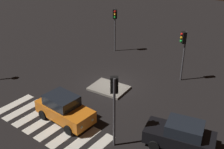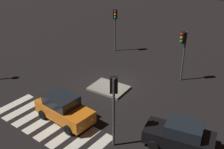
{
  "view_description": "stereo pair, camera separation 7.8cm",
  "coord_description": "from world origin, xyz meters",
  "px_view_note": "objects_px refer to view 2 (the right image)",
  "views": [
    {
      "loc": [
        12.57,
        -16.46,
        11.4
      ],
      "look_at": [
        0.0,
        0.0,
        1.0
      ],
      "focal_mm": 44.42,
      "sensor_mm": 36.0,
      "label": 1
    },
    {
      "loc": [
        12.63,
        -16.41,
        11.4
      ],
      "look_at": [
        0.0,
        0.0,
        1.0
      ],
      "focal_mm": 44.42,
      "sensor_mm": 36.0,
      "label": 2
    }
  ],
  "objects_px": {
    "car_black": "(180,135)",
    "traffic_light_east": "(114,95)",
    "car_orange": "(64,109)",
    "traffic_light_west": "(115,20)",
    "traffic_light_north": "(183,44)",
    "traffic_island": "(109,88)"
  },
  "relations": [
    {
      "from": "car_orange",
      "to": "traffic_light_west",
      "type": "bearing_deg",
      "value": 114.06
    },
    {
      "from": "car_black",
      "to": "traffic_light_west",
      "type": "bearing_deg",
      "value": -52.41
    },
    {
      "from": "car_orange",
      "to": "traffic_light_west",
      "type": "height_order",
      "value": "traffic_light_west"
    },
    {
      "from": "car_orange",
      "to": "car_black",
      "type": "distance_m",
      "value": 7.78
    },
    {
      "from": "car_orange",
      "to": "traffic_light_north",
      "type": "bearing_deg",
      "value": 72.51
    },
    {
      "from": "car_black",
      "to": "traffic_light_east",
      "type": "relative_size",
      "value": 0.96
    },
    {
      "from": "traffic_light_west",
      "to": "traffic_light_north",
      "type": "relative_size",
      "value": 1.05
    },
    {
      "from": "car_orange",
      "to": "traffic_light_east",
      "type": "bearing_deg",
      "value": 3.78
    },
    {
      "from": "car_orange",
      "to": "car_black",
      "type": "height_order",
      "value": "car_orange"
    },
    {
      "from": "traffic_light_east",
      "to": "traffic_light_north",
      "type": "relative_size",
      "value": 1.03
    },
    {
      "from": "car_black",
      "to": "traffic_light_east",
      "type": "xyz_separation_m",
      "value": [
        -3.29,
        -2.13,
        2.57
      ]
    },
    {
      "from": "traffic_island",
      "to": "car_black",
      "type": "bearing_deg",
      "value": -21.26
    },
    {
      "from": "car_black",
      "to": "traffic_light_west",
      "type": "distance_m",
      "value": 16.12
    },
    {
      "from": "car_orange",
      "to": "traffic_light_east",
      "type": "relative_size",
      "value": 0.95
    },
    {
      "from": "car_black",
      "to": "traffic_light_north",
      "type": "bearing_deg",
      "value": -78.21
    },
    {
      "from": "traffic_light_east",
      "to": "traffic_island",
      "type": "bearing_deg",
      "value": 2.24
    },
    {
      "from": "traffic_light_east",
      "to": "traffic_light_west",
      "type": "relative_size",
      "value": 0.98
    },
    {
      "from": "car_black",
      "to": "traffic_light_north",
      "type": "relative_size",
      "value": 0.99
    },
    {
      "from": "car_orange",
      "to": "traffic_island",
      "type": "bearing_deg",
      "value": 94.75
    },
    {
      "from": "traffic_light_east",
      "to": "traffic_light_west",
      "type": "distance_m",
      "value": 15.16
    },
    {
      "from": "car_black",
      "to": "traffic_light_west",
      "type": "relative_size",
      "value": 0.94
    },
    {
      "from": "car_black",
      "to": "traffic_light_west",
      "type": "xyz_separation_m",
      "value": [
        -12.35,
        10.02,
        2.63
      ]
    }
  ]
}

